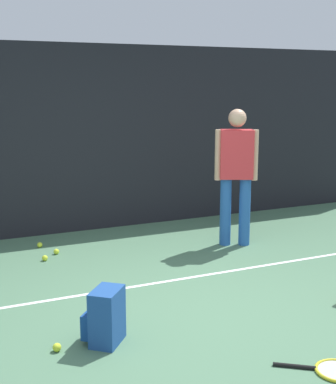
{
  "coord_description": "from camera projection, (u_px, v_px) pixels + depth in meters",
  "views": [
    {
      "loc": [
        -2.03,
        -4.11,
        1.99
      ],
      "look_at": [
        0.0,
        0.4,
        1.0
      ],
      "focal_mm": 50.37,
      "sensor_mm": 36.0,
      "label": 1
    }
  ],
  "objects": [
    {
      "name": "tennis_ball_mid_court",
      "position": [
        56.0,
        252.0,
        6.41
      ],
      "size": [
        0.07,
        0.07,
        0.07
      ],
      "primitive_type": "sphere",
      "color": "#CCE033",
      "rests_on": "ground"
    },
    {
      "name": "court_line",
      "position": [
        157.0,
        283.0,
        5.49
      ],
      "size": [
        9.0,
        0.05,
        0.0
      ],
      "primitive_type": "cube",
      "color": "white",
      "rests_on": "ground"
    },
    {
      "name": "backpack",
      "position": [
        105.0,
        317.0,
        4.19
      ],
      "size": [
        0.38,
        0.38,
        0.44
      ],
      "rotation": [
        0.0,
        0.0,
        4.01
      ],
      "color": "#1E478C",
      "rests_on": "ground"
    },
    {
      "name": "ground_plane",
      "position": [
        186.0,
        308.0,
        4.88
      ],
      "size": [
        12.0,
        12.0,
        0.0
      ],
      "primitive_type": "plane",
      "color": "#4C7556"
    },
    {
      "name": "back_fence",
      "position": [
        90.0,
        139.0,
        7.31
      ],
      "size": [
        10.0,
        0.1,
        2.53
      ],
      "primitive_type": "cube",
      "color": "black",
      "rests_on": "ground"
    },
    {
      "name": "tennis_ball_near_player",
      "position": [
        45.0,
        258.0,
        6.17
      ],
      "size": [
        0.07,
        0.07,
        0.07
      ],
      "primitive_type": "sphere",
      "color": "#CCE033",
      "rests_on": "ground"
    },
    {
      "name": "tennis_player",
      "position": [
        236.0,
        169.0,
        6.63
      ],
      "size": [
        0.49,
        0.37,
        1.7
      ],
      "rotation": [
        0.0,
        0.0,
        -0.45
      ],
      "color": "#2659A5",
      "rests_on": "ground"
    },
    {
      "name": "tennis_ball_by_fence",
      "position": [
        40.0,
        245.0,
        6.68
      ],
      "size": [
        0.07,
        0.07,
        0.07
      ],
      "primitive_type": "sphere",
      "color": "#CCE033",
      "rests_on": "ground"
    },
    {
      "name": "tennis_racket",
      "position": [
        334.0,
        370.0,
        3.79
      ],
      "size": [
        0.6,
        0.5,
        0.03
      ],
      "rotation": [
        0.0,
        0.0,
        5.66
      ],
      "color": "black",
      "rests_on": "ground"
    },
    {
      "name": "tennis_ball_far_left",
      "position": [
        57.0,
        347.0,
        4.08
      ],
      "size": [
        0.07,
        0.07,
        0.07
      ],
      "primitive_type": "sphere",
      "color": "#CCE033",
      "rests_on": "ground"
    }
  ]
}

